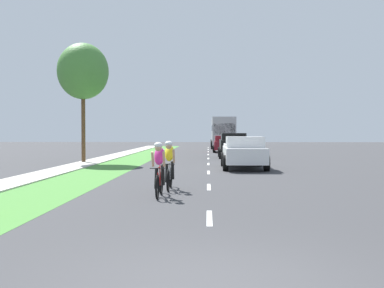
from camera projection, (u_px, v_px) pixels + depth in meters
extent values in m
plane|color=#38383A|center=(208.00, 166.00, 25.52)|extent=(120.00, 120.00, 0.00)
cube|color=#478438|center=(118.00, 165.00, 25.69)|extent=(2.63, 70.00, 0.01)
cube|color=#B2ADA3|center=(81.00, 165.00, 25.76)|extent=(1.58, 70.00, 0.10)
cube|color=white|center=(209.00, 218.00, 9.93)|extent=(0.12, 1.80, 0.01)
cube|color=white|center=(209.00, 187.00, 15.53)|extent=(0.12, 1.80, 0.01)
cube|color=white|center=(209.00, 172.00, 21.12)|extent=(0.12, 1.80, 0.01)
cube|color=white|center=(208.00, 164.00, 26.72)|extent=(0.12, 1.80, 0.01)
cube|color=white|center=(208.00, 158.00, 32.31)|extent=(0.12, 1.80, 0.01)
cube|color=white|center=(208.00, 155.00, 37.91)|extent=(0.12, 1.80, 0.01)
cube|color=white|center=(208.00, 152.00, 43.50)|extent=(0.12, 1.80, 0.01)
cube|color=white|center=(208.00, 149.00, 49.09)|extent=(0.12, 1.80, 0.01)
cube|color=white|center=(208.00, 148.00, 54.69)|extent=(0.12, 1.80, 0.01)
torus|color=black|center=(161.00, 183.00, 13.70)|extent=(0.06, 0.68, 0.68)
torus|color=black|center=(157.00, 187.00, 12.67)|extent=(0.06, 0.68, 0.68)
cylinder|color=red|center=(159.00, 179.00, 13.08)|extent=(0.04, 0.59, 0.43)
cylinder|color=red|center=(160.00, 175.00, 13.36)|extent=(0.04, 0.04, 0.55)
cylinder|color=red|center=(159.00, 167.00, 13.12)|extent=(0.03, 0.55, 0.03)
cylinder|color=black|center=(157.00, 168.00, 12.67)|extent=(0.42, 0.02, 0.02)
ellipsoid|color=#CC2D8C|center=(159.00, 156.00, 13.18)|extent=(0.30, 0.54, 0.63)
sphere|color=tan|center=(158.00, 148.00, 12.90)|extent=(0.20, 0.20, 0.20)
ellipsoid|color=white|center=(158.00, 145.00, 12.90)|extent=(0.24, 0.28, 0.16)
cylinder|color=tan|center=(153.00, 159.00, 12.91)|extent=(0.07, 0.26, 0.45)
cylinder|color=tan|center=(164.00, 159.00, 12.90)|extent=(0.07, 0.26, 0.45)
cylinder|color=black|center=(156.00, 178.00, 13.28)|extent=(0.10, 0.30, 0.60)
cylinder|color=black|center=(163.00, 175.00, 13.22)|extent=(0.10, 0.25, 0.61)
torus|color=black|center=(171.00, 177.00, 15.36)|extent=(0.06, 0.68, 0.68)
torus|color=black|center=(168.00, 181.00, 14.32)|extent=(0.06, 0.68, 0.68)
cylinder|color=#A5A8AD|center=(169.00, 174.00, 14.74)|extent=(0.04, 0.59, 0.43)
cylinder|color=#A5A8AD|center=(170.00, 170.00, 15.01)|extent=(0.04, 0.04, 0.55)
cylinder|color=#A5A8AD|center=(169.00, 163.00, 14.78)|extent=(0.03, 0.55, 0.03)
cylinder|color=black|center=(168.00, 164.00, 14.33)|extent=(0.42, 0.02, 0.02)
ellipsoid|color=yellow|center=(169.00, 153.00, 14.84)|extent=(0.30, 0.54, 0.63)
sphere|color=tan|center=(169.00, 146.00, 14.55)|extent=(0.20, 0.20, 0.20)
ellipsoid|color=white|center=(169.00, 144.00, 14.55)|extent=(0.24, 0.28, 0.16)
cylinder|color=tan|center=(164.00, 156.00, 14.57)|extent=(0.07, 0.26, 0.45)
cylinder|color=tan|center=(174.00, 156.00, 14.56)|extent=(0.07, 0.26, 0.45)
cylinder|color=black|center=(167.00, 173.00, 14.94)|extent=(0.10, 0.30, 0.60)
cylinder|color=black|center=(173.00, 170.00, 14.88)|extent=(0.10, 0.25, 0.61)
cube|color=silver|center=(244.00, 154.00, 23.43)|extent=(1.96, 5.10, 0.76)
cube|color=silver|center=(245.00, 143.00, 22.65)|extent=(1.80, 1.78, 0.64)
cube|color=#1E2833|center=(246.00, 144.00, 21.93)|extent=(1.67, 0.08, 0.52)
cube|color=silver|center=(225.00, 148.00, 24.47)|extent=(0.08, 2.80, 0.40)
cube|color=silver|center=(259.00, 148.00, 24.41)|extent=(0.08, 2.80, 0.40)
cube|color=silver|center=(240.00, 147.00, 25.93)|extent=(1.80, 0.08, 0.40)
cylinder|color=black|center=(226.00, 163.00, 21.94)|extent=(0.26, 0.76, 0.76)
cylinder|color=black|center=(267.00, 163.00, 21.87)|extent=(0.26, 0.76, 0.76)
cylinder|color=black|center=(223.00, 159.00, 25.00)|extent=(0.26, 0.76, 0.76)
cylinder|color=black|center=(259.00, 159.00, 24.93)|extent=(0.26, 0.76, 0.76)
cube|color=black|center=(233.00, 147.00, 33.22)|extent=(1.90, 4.70, 1.00)
cube|color=black|center=(233.00, 137.00, 33.40)|extent=(1.71, 2.91, 0.52)
cube|color=#1E2833|center=(234.00, 139.00, 32.15)|extent=(1.56, 0.08, 0.44)
cylinder|color=black|center=(221.00, 154.00, 31.86)|extent=(0.25, 0.72, 0.72)
cylinder|color=black|center=(248.00, 154.00, 31.79)|extent=(0.25, 0.72, 0.72)
cylinder|color=black|center=(220.00, 152.00, 34.67)|extent=(0.25, 0.72, 0.72)
cylinder|color=black|center=(245.00, 152.00, 34.61)|extent=(0.25, 0.72, 0.72)
cube|color=maroon|center=(223.00, 145.00, 42.45)|extent=(1.76, 4.30, 0.76)
cube|color=maroon|center=(223.00, 139.00, 42.58)|extent=(1.55, 2.24, 0.52)
cube|color=#1E2833|center=(224.00, 139.00, 41.62)|extent=(1.44, 0.08, 0.44)
cylinder|color=black|center=(214.00, 149.00, 41.16)|extent=(0.22, 0.64, 0.64)
cylinder|color=black|center=(234.00, 149.00, 41.09)|extent=(0.22, 0.64, 0.64)
cylinder|color=black|center=(214.00, 148.00, 43.82)|extent=(0.22, 0.64, 0.64)
cylinder|color=black|center=(232.00, 148.00, 43.76)|extent=(0.22, 0.64, 0.64)
cube|color=#A5A8AD|center=(223.00, 132.00, 53.54)|extent=(2.50, 11.60, 3.10)
cube|color=#1E2833|center=(223.00, 128.00, 53.53)|extent=(2.52, 10.67, 0.64)
cube|color=#1E2833|center=(224.00, 129.00, 47.77)|extent=(2.25, 0.06, 1.20)
cylinder|color=black|center=(212.00, 145.00, 49.86)|extent=(0.28, 0.96, 0.96)
cylinder|color=black|center=(235.00, 145.00, 49.77)|extent=(0.28, 0.96, 0.96)
cylinder|color=black|center=(212.00, 143.00, 56.81)|extent=(0.28, 0.96, 0.96)
cylinder|color=black|center=(232.00, 143.00, 56.72)|extent=(0.28, 0.96, 0.96)
cylinder|color=brown|center=(83.00, 127.00, 27.91)|extent=(0.24, 0.24, 4.33)
ellipsoid|color=#478438|center=(83.00, 71.00, 27.82)|extent=(3.09, 3.09, 3.40)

